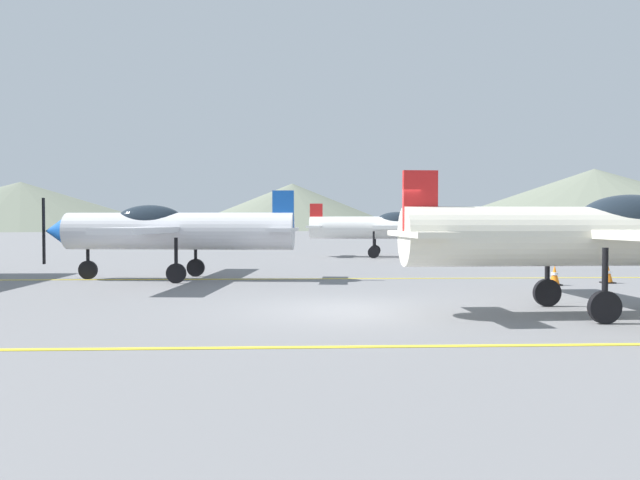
{
  "coord_description": "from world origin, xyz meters",
  "views": [
    {
      "loc": [
        -1.27,
        -13.33,
        1.85
      ],
      "look_at": [
        -0.24,
        10.0,
        1.2
      ],
      "focal_mm": 35.26,
      "sensor_mm": 36.0,
      "label": 1
    }
  ],
  "objects_px": {
    "airplane_near": "(600,234)",
    "car_sedan": "(576,241)",
    "traffic_cone_side": "(608,274)",
    "airplane_mid": "(170,230)",
    "airplane_far": "(385,227)",
    "traffic_cone_front": "(555,276)"
  },
  "relations": [
    {
      "from": "airplane_near",
      "to": "car_sedan",
      "type": "height_order",
      "value": "airplane_near"
    },
    {
      "from": "traffic_cone_side",
      "to": "airplane_mid",
      "type": "bearing_deg",
      "value": 172.46
    },
    {
      "from": "airplane_mid",
      "to": "traffic_cone_side",
      "type": "xyz_separation_m",
      "value": [
        13.58,
        -1.8,
        -1.33
      ]
    },
    {
      "from": "airplane_mid",
      "to": "airplane_far",
      "type": "relative_size",
      "value": 1.0
    },
    {
      "from": "airplane_near",
      "to": "traffic_cone_front",
      "type": "distance_m",
      "value": 6.09
    },
    {
      "from": "airplane_near",
      "to": "traffic_cone_side",
      "type": "distance_m",
      "value": 7.28
    },
    {
      "from": "car_sedan",
      "to": "traffic_cone_front",
      "type": "bearing_deg",
      "value": -116.73
    },
    {
      "from": "airplane_mid",
      "to": "traffic_cone_front",
      "type": "relative_size",
      "value": 16.3
    },
    {
      "from": "airplane_near",
      "to": "car_sedan",
      "type": "bearing_deg",
      "value": 66.39
    },
    {
      "from": "car_sedan",
      "to": "traffic_cone_front",
      "type": "distance_m",
      "value": 16.54
    },
    {
      "from": "car_sedan",
      "to": "traffic_cone_side",
      "type": "height_order",
      "value": "car_sedan"
    },
    {
      "from": "airplane_mid",
      "to": "car_sedan",
      "type": "height_order",
      "value": "airplane_mid"
    },
    {
      "from": "airplane_near",
      "to": "airplane_mid",
      "type": "height_order",
      "value": "same"
    },
    {
      "from": "car_sedan",
      "to": "traffic_cone_side",
      "type": "distance_m",
      "value": 15.26
    },
    {
      "from": "traffic_cone_side",
      "to": "airplane_near",
      "type": "bearing_deg",
      "value": -118.49
    },
    {
      "from": "airplane_mid",
      "to": "airplane_far",
      "type": "distance_m",
      "value": 15.67
    },
    {
      "from": "airplane_near",
      "to": "traffic_cone_front",
      "type": "relative_size",
      "value": 16.25
    },
    {
      "from": "airplane_near",
      "to": "traffic_cone_front",
      "type": "height_order",
      "value": "airplane_near"
    },
    {
      "from": "airplane_near",
      "to": "airplane_far",
      "type": "bearing_deg",
      "value": 93.47
    },
    {
      "from": "airplane_near",
      "to": "airplane_far",
      "type": "distance_m",
      "value": 21.03
    },
    {
      "from": "airplane_mid",
      "to": "airplane_far",
      "type": "bearing_deg",
      "value": 55.45
    },
    {
      "from": "airplane_far",
      "to": "traffic_cone_front",
      "type": "relative_size",
      "value": 16.3
    }
  ]
}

